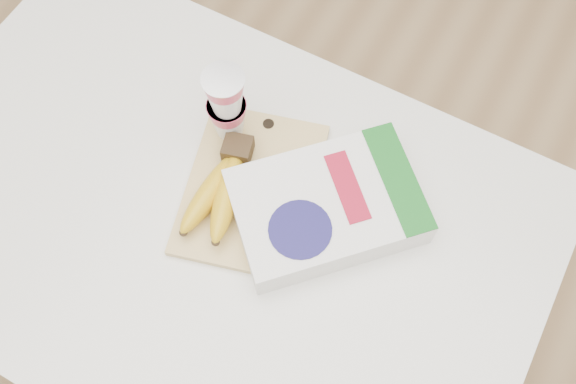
# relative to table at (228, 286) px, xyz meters

# --- Properties ---
(room) EXTENTS (4.00, 4.00, 4.00)m
(room) POSITION_rel_table_xyz_m (0.00, 0.00, 0.93)
(room) COLOR tan
(room) RESTS_ON ground
(table) EXTENTS (1.12, 0.75, 0.84)m
(table) POSITION_rel_table_xyz_m (0.00, 0.00, 0.00)
(table) COLOR white
(table) RESTS_ON ground
(cutting_board) EXTENTS (0.28, 0.34, 0.01)m
(cutting_board) POSITION_rel_table_xyz_m (0.04, 0.07, 0.43)
(cutting_board) COLOR tan
(cutting_board) RESTS_ON table
(bananas) EXTENTS (0.10, 0.20, 0.06)m
(bananas) POSITION_rel_table_xyz_m (0.01, 0.04, 0.46)
(bananas) COLOR #382816
(bananas) RESTS_ON cutting_board
(yogurt_stack) EXTENTS (0.07, 0.07, 0.16)m
(yogurt_stack) POSITION_rel_table_xyz_m (-0.04, 0.15, 0.52)
(yogurt_stack) COLOR white
(yogurt_stack) RESTS_ON cutting_board
(cereal_box) EXTENTS (0.35, 0.35, 0.07)m
(cereal_box) POSITION_rel_table_xyz_m (0.18, 0.09, 0.45)
(cereal_box) COLOR white
(cereal_box) RESTS_ON table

